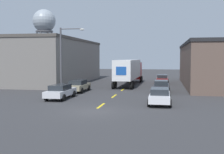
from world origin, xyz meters
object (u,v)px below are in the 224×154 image
at_px(semi_truck, 129,70).
at_px(parked_car_right_far, 162,79).
at_px(parked_car_left_near, 61,91).
at_px(parked_car_left_far, 78,86).
at_px(street_lamp, 64,54).
at_px(water_tower, 44,22).
at_px(parked_car_right_mid, 161,86).
at_px(parked_car_right_near, 160,96).

bearing_deg(semi_truck, parked_car_right_far, 34.78).
bearing_deg(parked_car_left_near, semi_truck, 72.52).
relative_size(parked_car_left_far, parked_car_right_far, 1.00).
bearing_deg(street_lamp, semi_truck, 57.77).
relative_size(water_tower, street_lamp, 2.08).
height_order(parked_car_right_far, water_tower, water_tower).
relative_size(semi_truck, parked_car_left_far, 2.92).
bearing_deg(parked_car_right_mid, street_lamp, -170.41).
relative_size(parked_car_left_far, parked_car_left_near, 1.00).
distance_m(water_tower, street_lamp, 37.28).
bearing_deg(semi_truck, parked_car_right_mid, -58.42).
bearing_deg(parked_car_right_far, water_tower, 145.75).
distance_m(parked_car_right_near, parked_car_right_mid, 8.52).
bearing_deg(parked_car_right_far, street_lamp, -130.07).
xyz_separation_m(parked_car_left_far, parked_car_left_near, (0.00, -5.68, 0.00)).
distance_m(parked_car_right_near, parked_car_right_far, 19.82).
bearing_deg(water_tower, semi_truck, -43.71).
bearing_deg(parked_car_right_far, parked_car_left_near, -117.48).
relative_size(parked_car_right_near, parked_car_left_far, 1.00).
xyz_separation_m(semi_truck, parked_car_left_far, (-4.79, -9.52, -1.49)).
xyz_separation_m(parked_car_right_near, parked_car_right_far, (0.00, 19.82, 0.00)).
distance_m(semi_truck, parked_car_right_mid, 9.56).
bearing_deg(parked_car_left_near, parked_car_right_mid, 36.46).
bearing_deg(parked_car_right_mid, semi_truck, 120.26).
height_order(parked_car_right_far, street_lamp, street_lamp).
height_order(parked_car_right_near, parked_car_right_far, same).
relative_size(semi_truck, water_tower, 0.89).
bearing_deg(street_lamp, parked_car_left_far, 18.17).
relative_size(parked_car_right_near, parked_car_right_mid, 1.00).
bearing_deg(water_tower, parked_car_left_near, -63.77).
xyz_separation_m(parked_car_left_far, parked_car_right_far, (9.55, 12.67, 0.00)).
bearing_deg(street_lamp, parked_car_right_near, -30.97).
bearing_deg(street_lamp, parked_car_left_near, -73.51).
height_order(semi_truck, parked_car_right_near, semi_truck).
bearing_deg(water_tower, street_lamp, -62.33).
relative_size(parked_car_right_mid, parked_car_left_near, 1.00).
relative_size(parked_car_right_mid, parked_car_right_far, 1.00).
xyz_separation_m(parked_car_right_near, parked_car_right_mid, (0.00, 8.52, 0.00)).
xyz_separation_m(parked_car_left_near, water_tower, (-18.42, 37.39, 11.83)).
relative_size(parked_car_right_mid, water_tower, 0.30).
bearing_deg(parked_car_right_far, semi_truck, -146.54).
bearing_deg(parked_car_right_far, parked_car_right_near, -90.00).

